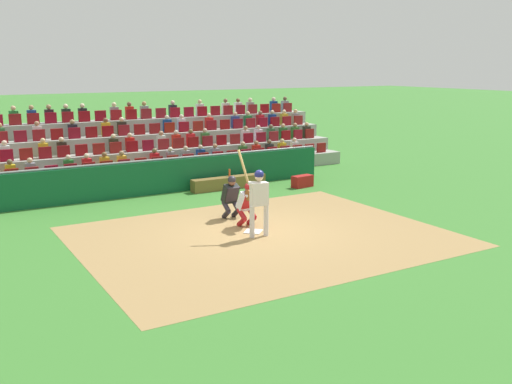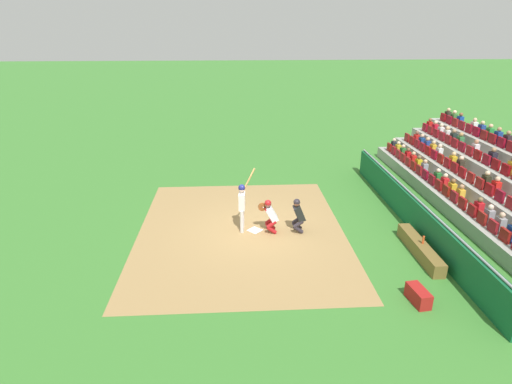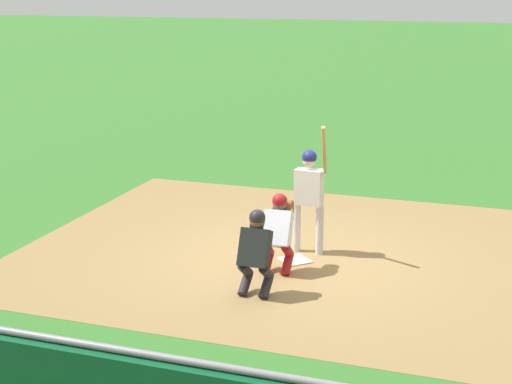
% 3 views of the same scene
% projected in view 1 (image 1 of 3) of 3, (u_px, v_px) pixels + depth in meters
% --- Properties ---
extents(ground_plane, '(160.00, 160.00, 0.00)m').
position_uv_depth(ground_plane, '(253.00, 232.00, 15.59)').
color(ground_plane, '#39782D').
extents(infield_dirt_patch, '(9.23, 7.38, 0.01)m').
position_uv_depth(infield_dirt_patch, '(263.00, 236.00, 15.17)').
color(infield_dirt_patch, '#9E7C4B').
rests_on(infield_dirt_patch, ground_plane).
extents(home_plate_marker, '(0.62, 0.62, 0.02)m').
position_uv_depth(home_plate_marker, '(253.00, 231.00, 15.59)').
color(home_plate_marker, white).
rests_on(home_plate_marker, infield_dirt_patch).
extents(batter_at_plate, '(0.64, 0.63, 2.26)m').
position_uv_depth(batter_at_plate, '(258.00, 195.00, 14.92)').
color(batter_at_plate, silver).
rests_on(batter_at_plate, ground_plane).
extents(catcher_crouching, '(0.48, 0.72, 1.27)m').
position_uv_depth(catcher_crouching, '(247.00, 202.00, 15.94)').
color(catcher_crouching, '#A8181C').
rests_on(catcher_crouching, ground_plane).
extents(home_plate_umpire, '(0.46, 0.45, 1.29)m').
position_uv_depth(home_plate_umpire, '(231.00, 195.00, 16.81)').
color(home_plate_umpire, '#2B252C').
rests_on(home_plate_umpire, ground_plane).
extents(dugout_wall, '(12.27, 0.24, 1.22)m').
position_uv_depth(dugout_wall, '(170.00, 176.00, 20.34)').
color(dugout_wall, '#10562F').
rests_on(dugout_wall, ground_plane).
extents(dugout_bench, '(2.85, 0.40, 0.44)m').
position_uv_depth(dugout_bench, '(229.00, 183.00, 20.96)').
color(dugout_bench, brown).
rests_on(dugout_bench, ground_plane).
extents(water_bottle_on_bench, '(0.07, 0.07, 0.27)m').
position_uv_depth(water_bottle_on_bench, '(230.00, 173.00, 20.94)').
color(water_bottle_on_bench, '#D84F24').
rests_on(water_bottle_on_bench, dugout_bench).
extents(equipment_duffel_bag, '(0.84, 0.46, 0.43)m').
position_uv_depth(equipment_duffel_bag, '(302.00, 181.00, 21.25)').
color(equipment_duffel_bag, '#A21B18').
rests_on(equipment_duffel_bag, ground_plane).
extents(bleacher_stand, '(17.83, 3.67, 2.86)m').
position_uv_depth(bleacher_stand, '(132.00, 153.00, 23.63)').
color(bleacher_stand, '#989A90').
rests_on(bleacher_stand, ground_plane).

